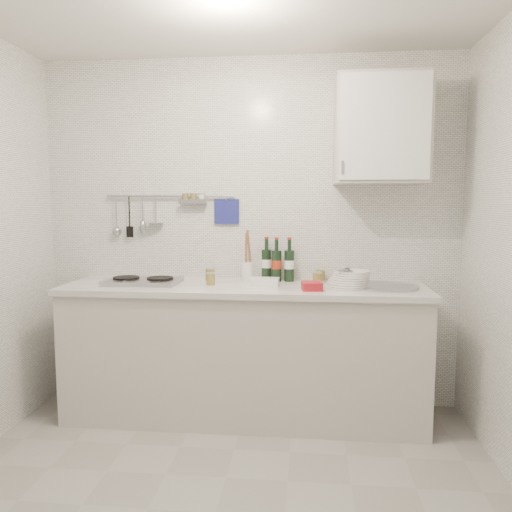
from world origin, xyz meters
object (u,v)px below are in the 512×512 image
at_px(plate_stack_hob, 139,281).
at_px(wine_bottles, 277,259).
at_px(plate_stack_sink, 349,279).
at_px(wall_cabinet, 381,130).
at_px(utensil_crock, 248,269).

bearing_deg(plate_stack_hob, wine_bottles, 11.70).
height_order(plate_stack_hob, plate_stack_sink, plate_stack_sink).
xyz_separation_m(wall_cabinet, utensil_crock, (-0.90, 0.07, -0.94)).
bearing_deg(plate_stack_sink, plate_stack_hob, 179.19).
bearing_deg(wall_cabinet, wine_bottles, 172.80).
bearing_deg(utensil_crock, plate_stack_hob, -166.62).
xyz_separation_m(plate_stack_hob, plate_stack_sink, (1.44, -0.02, 0.04)).
height_order(plate_stack_hob, wine_bottles, wine_bottles).
distance_m(wall_cabinet, wine_bottles, 1.11).
bearing_deg(plate_stack_sink, utensil_crock, 164.32).
xyz_separation_m(plate_stack_sink, wine_bottles, (-0.49, 0.22, 0.10)).
bearing_deg(utensil_crock, plate_stack_sink, -15.68).
xyz_separation_m(wine_bottles, utensil_crock, (-0.21, -0.02, -0.07)).
distance_m(wine_bottles, utensil_crock, 0.22).
distance_m(plate_stack_hob, utensil_crock, 0.76).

